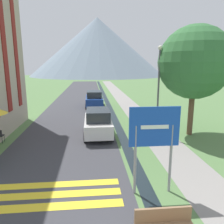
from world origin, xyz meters
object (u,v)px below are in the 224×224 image
object	(u,v)px
parked_car_far	(94,99)
tree_by_path	(195,63)
parked_car_near	(98,122)
streetlamp	(159,84)
road_sign	(154,136)

from	to	relation	value
parked_car_far	tree_by_path	distance (m)	12.98
parked_car_near	tree_by_path	xyz separation A→B (m)	(6.27, -0.35, 3.92)
streetlamp	tree_by_path	size ratio (longest dim) A/B	0.82
parked_car_near	road_sign	bearing A→B (deg)	-75.62
streetlamp	parked_car_near	bearing A→B (deg)	175.98
road_sign	parked_car_far	distance (m)	17.37
parked_car_near	streetlamp	bearing A→B (deg)	-4.02
streetlamp	parked_car_far	bearing A→B (deg)	111.01
road_sign	streetlamp	world-z (taller)	streetlamp
road_sign	parked_car_far	world-z (taller)	road_sign
parked_car_near	streetlamp	distance (m)	4.71
parked_car_near	parked_car_far	xyz separation A→B (m)	(-0.08, 10.27, 0.00)
road_sign	parked_car_near	size ratio (longest dim) A/B	0.80
parked_car_far	streetlamp	xyz separation A→B (m)	(4.05, -10.55, 2.53)
parked_car_far	tree_by_path	bearing A→B (deg)	-59.10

